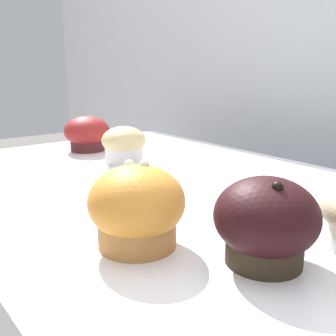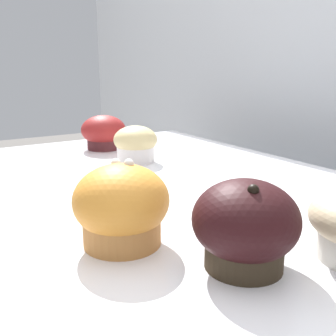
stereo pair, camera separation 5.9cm
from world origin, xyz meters
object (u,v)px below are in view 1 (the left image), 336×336
(muffin_front_left, at_px, (266,222))
(muffin_front_right, at_px, (87,134))
(muffin_front_center, at_px, (124,145))
(muffin_back_right, at_px, (137,208))

(muffin_front_left, height_order, muffin_front_right, muffin_front_left)
(muffin_front_center, xyz_separation_m, muffin_front_right, (-0.16, -0.00, 0.00))
(muffin_front_center, relative_size, muffin_front_right, 0.85)
(muffin_front_center, bearing_deg, muffin_back_right, -30.27)
(muffin_back_right, xyz_separation_m, muffin_front_right, (-0.50, 0.20, -0.00))
(muffin_back_right, bearing_deg, muffin_front_left, 34.54)
(muffin_front_left, bearing_deg, muffin_front_right, 169.06)
(muffin_front_center, xyz_separation_m, muffin_back_right, (0.34, -0.20, 0.01))
(muffin_back_right, distance_m, muffin_front_left, 0.14)
(muffin_front_center, height_order, muffin_back_right, muffin_back_right)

